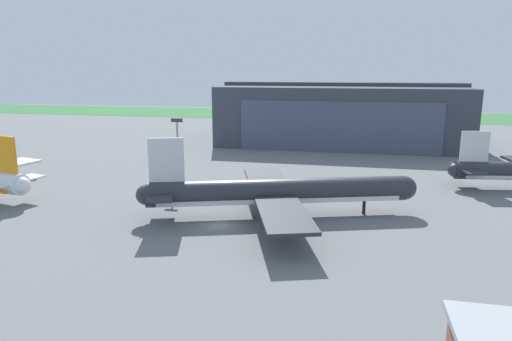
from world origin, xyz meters
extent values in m
plane|color=slate|center=(0.00, 0.00, 0.00)|extent=(440.00, 440.00, 0.00)
cube|color=#346D39|center=(0.00, 184.36, 0.04)|extent=(440.00, 56.00, 0.08)
cube|color=#383D47|center=(16.38, 90.21, 9.73)|extent=(79.66, 38.75, 19.46)
cube|color=#424C60|center=(16.38, 70.69, 7.79)|extent=(60.54, 0.30, 15.57)
cube|color=#383D47|center=(16.38, 90.21, 20.06)|extent=(79.66, 9.30, 1.20)
sphere|color=silver|center=(-38.60, 1.93, 4.21)|extent=(3.17, 3.17, 3.17)
cube|color=orange|center=(-42.05, 2.78, 9.69)|extent=(5.70, 1.76, 6.90)
cube|color=silver|center=(-40.46, 5.52, 4.62)|extent=(5.23, 6.47, 0.28)
sphere|color=#282B33|center=(42.58, 33.21, 4.03)|extent=(2.98, 2.98, 2.98)
cube|color=silver|center=(46.15, 33.78, 9.19)|extent=(5.86, 1.33, 6.50)
cube|color=#282B33|center=(45.71, 30.80, 4.41)|extent=(4.86, 5.93, 0.28)
cube|color=#282B33|center=(44.80, 36.48, 4.41)|extent=(4.86, 5.93, 0.28)
cylinder|color=#282B33|center=(8.84, 6.41, 4.59)|extent=(44.17, 18.03, 4.35)
sphere|color=#282B33|center=(30.25, 13.35, 4.59)|extent=(4.18, 4.18, 4.18)
sphere|color=#282B33|center=(-12.58, -0.54, 4.59)|extent=(3.40, 3.40, 3.40)
cube|color=silver|center=(8.84, 6.41, 3.39)|extent=(40.76, 16.96, 0.76)
cube|color=silver|center=(-9.15, 0.57, 10.46)|extent=(5.69, 2.19, 7.40)
cube|color=#282B33|center=(-9.01, -2.79, 5.02)|extent=(5.74, 7.05, 0.28)
cube|color=#282B33|center=(-11.01, 3.38, 5.02)|extent=(5.74, 7.05, 0.28)
cube|color=#282B33|center=(11.21, -3.82, 4.04)|extent=(12.57, 19.85, 0.56)
cube|color=#282B33|center=(4.75, 16.08, 4.04)|extent=(12.57, 19.85, 0.56)
cylinder|color=gray|center=(11.51, -2.17, 2.55)|extent=(4.67, 3.55, 2.39)
cylinder|color=gray|center=(5.97, 14.92, 2.55)|extent=(4.67, 3.55, 2.39)
cylinder|color=black|center=(23.40, 11.13, 1.21)|extent=(0.56, 0.56, 2.41)
cylinder|color=black|center=(7.83, 3.68, 1.21)|extent=(0.56, 0.56, 2.41)
cylinder|color=black|center=(6.42, 8.03, 1.21)|extent=(0.56, 0.56, 2.41)
cylinder|color=#99999E|center=(-15.35, 21.04, 7.14)|extent=(0.44, 0.44, 14.28)
cube|color=#333338|center=(-15.35, 21.04, 14.68)|extent=(2.40, 0.50, 0.80)
camera|label=1|loc=(20.85, -68.12, 25.35)|focal=31.81mm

